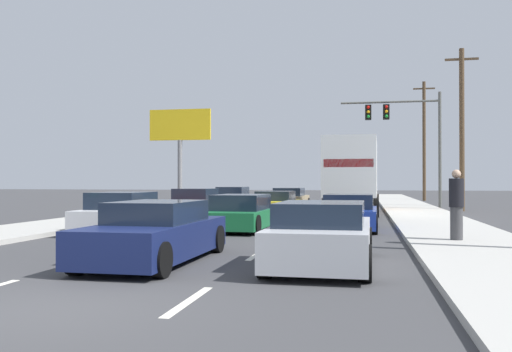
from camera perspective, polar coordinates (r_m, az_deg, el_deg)
name	(u,v)px	position (r m, az deg, el deg)	size (l,w,h in m)	color
ground_plane	(292,210)	(32.04, 3.73, -3.55)	(140.00, 140.00, 0.00)	#3D3D3F
sidewalk_right	(423,216)	(26.92, 16.97, -3.96)	(3.20, 80.00, 0.14)	#B2AFA8
sidewalk_left	(148,212)	(28.94, -11.19, -3.73)	(3.20, 80.00, 0.14)	#B2AFA8
lane_markings	(288,212)	(30.24, 3.29, -3.72)	(3.54, 57.00, 0.01)	silver
car_gray	(234,199)	(32.71, -2.32, -2.41)	(1.89, 4.14, 1.35)	slate
car_red	(197,204)	(26.05, -6.19, -2.92)	(2.14, 4.49, 1.34)	red
car_white	(124,214)	(18.49, -13.49, -3.87)	(1.95, 4.25, 1.33)	white
car_tan	(290,199)	(32.82, 3.53, -2.44)	(2.01, 4.25, 1.29)	tan
car_yellow	(276,205)	(25.91, 2.10, -3.03)	(2.04, 4.28, 1.22)	yellow
car_green	(243,214)	(18.97, -1.39, -3.92)	(2.05, 4.62, 1.23)	#196B38
car_navy	(156,234)	(11.72, -10.30, -5.90)	(1.91, 4.66, 1.27)	#141E4C
box_truck	(353,173)	(28.25, 9.99, 0.36)	(2.77, 8.31, 3.73)	white
car_blue	(349,213)	(19.27, 9.65, -3.85)	(2.02, 4.05, 1.24)	#1E389E
car_silver	(323,236)	(11.09, 6.91, -6.17)	(1.99, 4.54, 1.28)	#B7BABF
traffic_signal_mast	(399,123)	(36.83, 14.65, 5.34)	(6.35, 0.69, 7.39)	#595B56
utility_pole_mid	(462,127)	(32.97, 20.57, 4.75)	(1.80, 0.28, 9.13)	brown
utility_pole_far	(424,139)	(49.33, 17.04, 3.64)	(1.80, 0.28, 10.23)	brown
roadside_billboard	(180,135)	(43.43, -7.89, 4.28)	(4.94, 0.36, 7.30)	slate
pedestrian_near_corner	(456,204)	(15.47, 20.07, -2.79)	(0.38, 0.38, 1.86)	#3F3F42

